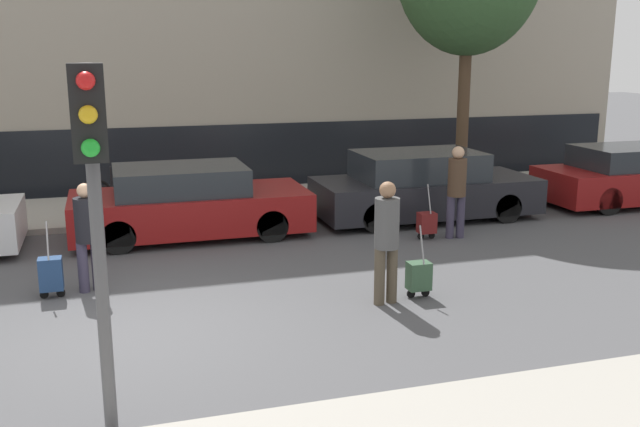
% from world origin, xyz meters
% --- Properties ---
extents(ground_plane, '(80.00, 80.00, 0.00)m').
position_xyz_m(ground_plane, '(0.00, 0.00, 0.00)').
color(ground_plane, '#4C4C4F').
extents(sidewalk_far, '(28.00, 3.00, 0.12)m').
position_xyz_m(sidewalk_far, '(0.00, 7.00, 0.06)').
color(sidewalk_far, '#A39E93').
rests_on(sidewalk_far, ground_plane).
extents(parked_car_1, '(4.37, 1.92, 1.34)m').
position_xyz_m(parked_car_1, '(1.20, 4.64, 0.63)').
color(parked_car_1, maroon).
rests_on(parked_car_1, ground_plane).
extents(parked_car_2, '(4.57, 1.88, 1.40)m').
position_xyz_m(parked_car_2, '(6.04, 4.69, 0.66)').
color(parked_car_2, black).
rests_on(parked_car_2, ground_plane).
extents(parked_car_3, '(4.54, 1.80, 1.32)m').
position_xyz_m(parked_car_3, '(11.31, 4.63, 0.63)').
color(parked_car_3, maroon).
rests_on(parked_car_3, ground_plane).
extents(pedestrian_left, '(0.34, 0.34, 1.60)m').
position_xyz_m(pedestrian_left, '(-0.55, 1.89, 0.90)').
color(pedestrian_left, '#383347').
rests_on(pedestrian_left, ground_plane).
extents(trolley_left, '(0.34, 0.29, 1.13)m').
position_xyz_m(trolley_left, '(-1.08, 1.74, 0.35)').
color(trolley_left, navy).
rests_on(trolley_left, ground_plane).
extents(pedestrian_center, '(0.35, 0.34, 1.72)m').
position_xyz_m(pedestrian_center, '(3.38, 0.16, 0.98)').
color(pedestrian_center, '#4C4233').
rests_on(pedestrian_center, ground_plane).
extents(trolley_center, '(0.34, 0.29, 1.06)m').
position_xyz_m(trolley_center, '(3.92, 0.25, 0.32)').
color(trolley_center, '#335138').
rests_on(trolley_center, ground_plane).
extents(pedestrian_right, '(0.35, 0.34, 1.73)m').
position_xyz_m(pedestrian_right, '(5.94, 3.05, 0.98)').
color(pedestrian_right, '#383347').
rests_on(pedestrian_right, ground_plane).
extents(trolley_right, '(0.34, 0.29, 1.04)m').
position_xyz_m(trolley_right, '(5.40, 3.13, 0.31)').
color(trolley_right, maroon).
rests_on(trolley_right, ground_plane).
extents(traffic_light, '(0.28, 0.47, 3.36)m').
position_xyz_m(traffic_light, '(-0.33, -2.37, 2.41)').
color(traffic_light, '#515154').
rests_on(traffic_light, ground_plane).
extents(parked_bicycle, '(1.77, 0.06, 0.96)m').
position_xyz_m(parked_bicycle, '(0.03, 6.64, 0.49)').
color(parked_bicycle, black).
rests_on(parked_bicycle, sidewalk_far).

